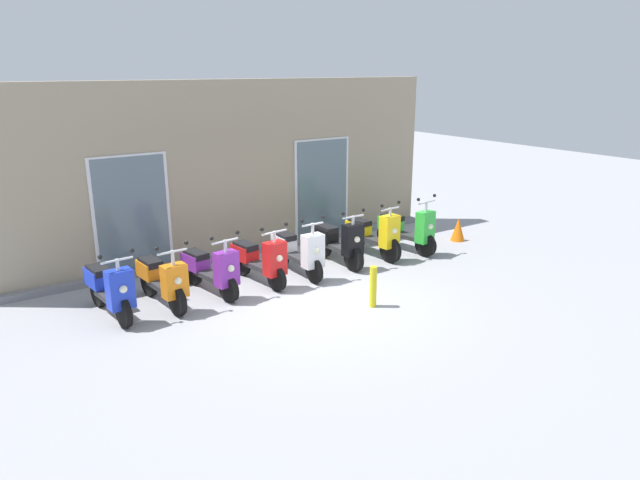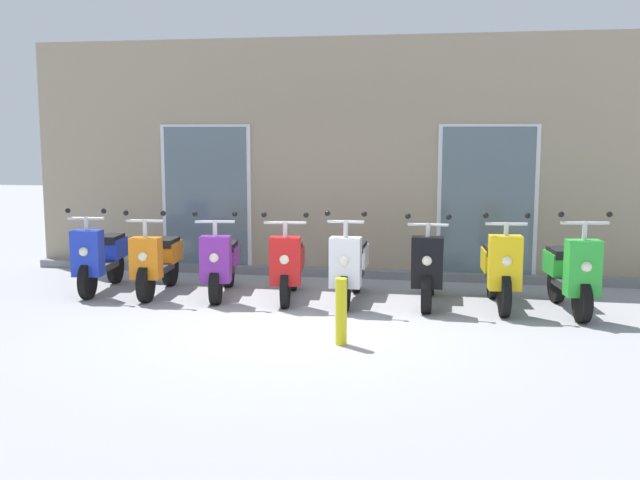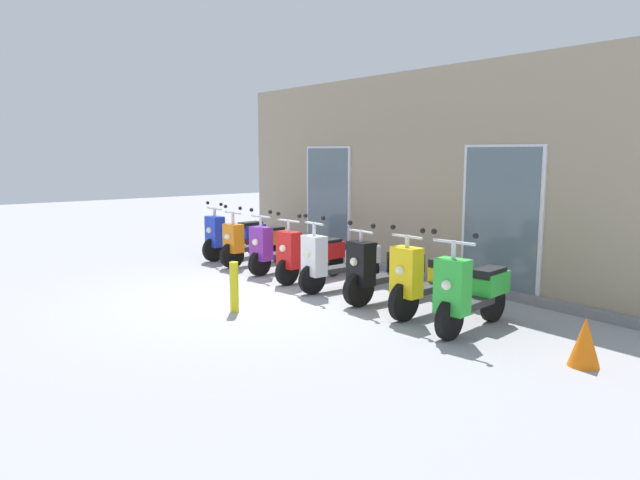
% 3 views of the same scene
% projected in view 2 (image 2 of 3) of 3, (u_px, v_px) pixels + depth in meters
% --- Properties ---
extents(ground_plane, '(40.00, 40.00, 0.00)m').
position_uv_depth(ground_plane, '(301.00, 324.00, 8.79)').
color(ground_plane, '#939399').
extents(storefront_facade, '(9.87, 0.50, 3.59)m').
position_uv_depth(storefront_facade, '(344.00, 162.00, 11.60)').
color(storefront_facade, gray).
rests_on(storefront_facade, ground_plane).
extents(scooter_blue, '(0.55, 1.54, 1.20)m').
position_uv_depth(scooter_blue, '(101.00, 257.00, 10.52)').
color(scooter_blue, black).
rests_on(scooter_blue, ground_plane).
extents(scooter_orange, '(0.56, 1.57, 1.19)m').
position_uv_depth(scooter_orange, '(158.00, 261.00, 10.36)').
color(scooter_orange, black).
rests_on(scooter_orange, ground_plane).
extents(scooter_purple, '(0.63, 1.56, 1.19)m').
position_uv_depth(scooter_purple, '(222.00, 263.00, 10.25)').
color(scooter_purple, black).
rests_on(scooter_purple, ground_plane).
extents(scooter_red, '(0.60, 1.53, 1.20)m').
position_uv_depth(scooter_red, '(289.00, 264.00, 10.03)').
color(scooter_red, black).
rests_on(scooter_red, ground_plane).
extents(scooter_white, '(0.52, 1.62, 1.24)m').
position_uv_depth(scooter_white, '(351.00, 265.00, 9.86)').
color(scooter_white, black).
rests_on(scooter_white, ground_plane).
extents(scooter_black, '(0.56, 1.55, 1.21)m').
position_uv_depth(scooter_black, '(428.00, 268.00, 9.73)').
color(scooter_black, black).
rests_on(scooter_black, ground_plane).
extents(scooter_yellow, '(0.55, 1.57, 1.25)m').
position_uv_depth(scooter_yellow, '(499.00, 269.00, 9.54)').
color(scooter_yellow, black).
rests_on(scooter_yellow, ground_plane).
extents(scooter_green, '(0.64, 1.54, 1.29)m').
position_uv_depth(scooter_green, '(570.00, 273.00, 9.27)').
color(scooter_green, black).
rests_on(scooter_green, ground_plane).
extents(curb_bollard, '(0.12, 0.12, 0.70)m').
position_uv_depth(curb_bollard, '(341.00, 312.00, 7.89)').
color(curb_bollard, yellow).
rests_on(curb_bollard, ground_plane).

